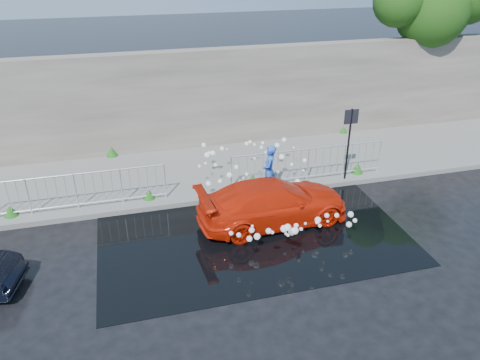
{
  "coord_description": "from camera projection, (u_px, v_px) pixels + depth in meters",
  "views": [
    {
      "loc": [
        -2.5,
        -9.03,
        6.92
      ],
      "look_at": [
        0.49,
        2.26,
        1.0
      ],
      "focal_mm": 35.0,
      "sensor_mm": 36.0,
      "label": 1
    }
  ],
  "objects": [
    {
      "name": "weeds",
      "position": [
        205.0,
        172.0,
        15.14
      ],
      "size": [
        12.17,
        3.93,
        0.38
      ],
      "color": "#214E14",
      "rests_on": "pavement"
    },
    {
      "name": "person",
      "position": [
        269.0,
        171.0,
        14.08
      ],
      "size": [
        0.58,
        0.69,
        1.61
      ],
      "primitive_type": "imported",
      "rotation": [
        0.0,
        0.0,
        -1.95
      ],
      "color": "blue",
      "rests_on": "ground"
    },
    {
      "name": "curb",
      "position": [
        218.0,
        198.0,
        14.04
      ],
      "size": [
        30.0,
        0.25,
        0.16
      ],
      "primitive_type": "cube",
      "color": "slate",
      "rests_on": "ground"
    },
    {
      "name": "sign_post",
      "position": [
        350.0,
        133.0,
        14.34
      ],
      "size": [
        0.45,
        0.06,
        2.5
      ],
      "color": "black",
      "rests_on": "ground"
    },
    {
      "name": "red_car",
      "position": [
        273.0,
        202.0,
        12.76
      ],
      "size": [
        4.3,
        2.01,
        1.21
      ],
      "primitive_type": "imported",
      "rotation": [
        0.0,
        0.0,
        1.65
      ],
      "color": "red",
      "rests_on": "ground"
    },
    {
      "name": "pavement",
      "position": [
        205.0,
        171.0,
        15.77
      ],
      "size": [
        30.0,
        4.0,
        0.15
      ],
      "primitive_type": "cube",
      "color": "slate",
      "rests_on": "ground"
    },
    {
      "name": "railing_left",
      "position": [
        76.0,
        190.0,
        13.13
      ],
      "size": [
        5.05,
        0.05,
        1.1
      ],
      "color": "silver",
      "rests_on": "pavement"
    },
    {
      "name": "retaining_wall",
      "position": [
        192.0,
        99.0,
        16.84
      ],
      "size": [
        30.0,
        0.6,
        3.5
      ],
      "primitive_type": "cube",
      "color": "#544D46",
      "rests_on": "pavement"
    },
    {
      "name": "ground",
      "position": [
        244.0,
        259.0,
        11.49
      ],
      "size": [
        90.0,
        90.0,
        0.0
      ],
      "primitive_type": "plane",
      "color": "black",
      "rests_on": "ground"
    },
    {
      "name": "railing_right",
      "position": [
        308.0,
        163.0,
        14.73
      ],
      "size": [
        5.05,
        0.05,
        1.1
      ],
      "color": "silver",
      "rests_on": "pavement"
    },
    {
      "name": "water_spray",
      "position": [
        264.0,
        188.0,
        13.29
      ],
      "size": [
        3.54,
        5.49,
        1.03
      ],
      "color": "white",
      "rests_on": "ground"
    },
    {
      "name": "puddle",
      "position": [
        252.0,
        234.0,
        12.46
      ],
      "size": [
        8.0,
        5.0,
        0.01
      ],
      "primitive_type": "cube",
      "color": "black",
      "rests_on": "ground"
    },
    {
      "name": "tree",
      "position": [
        438.0,
        5.0,
        17.92
      ],
      "size": [
        5.14,
        2.8,
        6.37
      ],
      "color": "#332114",
      "rests_on": "ground"
    }
  ]
}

